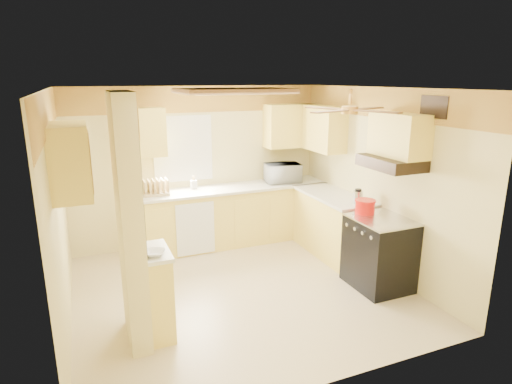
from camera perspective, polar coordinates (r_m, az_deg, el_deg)
name	(u,v)px	position (r m, az deg, el deg)	size (l,w,h in m)	color
floor	(242,290)	(5.58, -1.92, -12.95)	(4.00, 4.00, 0.00)	#CFBA8F
ceiling	(240,88)	(4.94, -2.18, 13.65)	(4.00, 4.00, 0.00)	white
wall_back	(199,166)	(6.88, -7.59, 3.41)	(4.00, 4.00, 0.00)	#DECE88
wall_front	(324,254)	(3.50, 9.02, -8.15)	(4.00, 4.00, 0.00)	#DECE88
wall_left	(58,215)	(4.83, -24.89, -2.85)	(3.80, 3.80, 0.00)	#DECE88
wall_right	(377,181)	(6.09, 15.89, 1.45)	(3.80, 3.80, 0.00)	#DECE88
wallpaper_border	(197,99)	(6.74, -7.86, 12.16)	(4.00, 0.02, 0.40)	#EABB45
partition_column	(130,224)	(4.31, -16.48, -4.08)	(0.20, 0.70, 2.50)	#DECE88
partition_ledge	(158,294)	(4.65, -12.98, -13.15)	(0.25, 0.55, 0.90)	#F0D45F
ledge_top	(155,252)	(4.45, -13.33, -7.80)	(0.28, 0.58, 0.04)	silver
lower_cabinets_back	(236,216)	(6.95, -2.74, -3.18)	(3.00, 0.60, 0.90)	#F0D45F
lower_cabinets_right	(332,225)	(6.61, 10.14, -4.39)	(0.60, 1.40, 0.90)	#F0D45F
countertop_back	(235,188)	(6.81, -2.76, 0.55)	(3.04, 0.64, 0.04)	silver
countertop_right	(333,196)	(6.46, 10.25, -0.47)	(0.64, 1.44, 0.04)	silver
dishwasher_panel	(195,229)	(6.47, -8.07, -4.90)	(0.58, 0.02, 0.80)	white
window	(183,149)	(6.76, -9.71, 5.70)	(0.92, 0.02, 1.02)	white
upper_cab_back_left	(144,132)	(6.46, -14.73, 7.69)	(0.60, 0.35, 0.70)	#F0D45F
upper_cab_back_right	(292,126)	(7.18, 4.78, 8.81)	(0.90, 0.35, 0.70)	#F0D45F
upper_cab_right	(321,128)	(6.90, 8.65, 8.45)	(0.35, 1.00, 0.70)	#F0D45F
upper_cab_left_wall	(70,161)	(4.44, -23.58, 3.84)	(0.35, 0.75, 0.70)	#F0D45F
upper_cab_over_stove	(399,135)	(5.44, 18.52, 7.20)	(0.35, 0.76, 0.52)	#F0D45F
stove	(379,253)	(5.72, 16.10, -7.77)	(0.68, 0.77, 0.92)	black
range_hood	(391,163)	(5.43, 17.56, 3.74)	(0.50, 0.76, 0.14)	black
poster_menu	(137,162)	(4.17, -15.56, 3.90)	(0.02, 0.42, 0.57)	black
poster_nashville	(142,227)	(4.34, -14.96, -4.55)	(0.02, 0.42, 0.57)	black
ceiling_light_panel	(233,91)	(5.44, -3.04, 13.29)	(1.35, 0.95, 0.06)	brown
ceiling_fan	(350,109)	(4.78, 12.39, 10.71)	(1.15, 1.15, 0.26)	gold
vent_grate	(434,107)	(5.26, 22.65, 10.43)	(0.02, 0.40, 0.25)	black
microwave	(283,173)	(7.09, 3.59, 2.56)	(0.56, 0.38, 0.31)	white
bowl	(155,253)	(4.31, -13.37, -7.94)	(0.21, 0.21, 0.05)	white
dutch_oven	(365,206)	(5.71, 14.33, -1.86)	(0.27, 0.27, 0.18)	red
kettle	(358,197)	(6.03, 13.43, -0.61)	(0.13, 0.13, 0.20)	silver
dish_rack	(156,189)	(6.50, -13.24, 0.37)	(0.42, 0.33, 0.22)	#D8BB7C
utensil_crock	(194,184)	(6.72, -8.31, 1.00)	(0.11, 0.11, 0.21)	white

